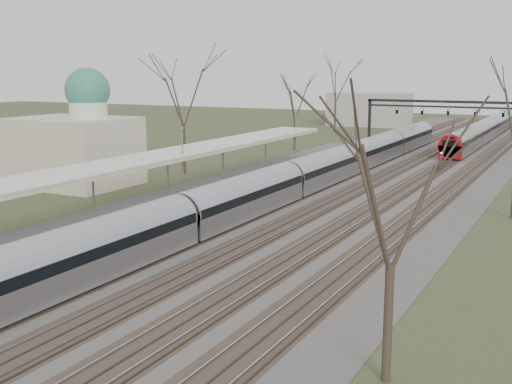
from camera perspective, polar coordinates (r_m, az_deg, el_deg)
track_bed at (r=62.69m, az=10.56°, el=1.41°), size 24.00×160.00×0.22m
platform at (r=50.76m, az=-5.51°, el=-0.14°), size 3.50×69.00×1.00m
canopy at (r=46.55m, az=-8.62°, el=3.07°), size 4.10×50.00×3.11m
dome_building at (r=58.48m, az=-15.78°, el=4.14°), size 10.00×8.00×10.30m
signal_gantry at (r=91.14m, az=16.31°, el=7.10°), size 21.00×0.59×6.08m
tree_west_far at (r=63.03m, az=-6.51°, el=8.84°), size 5.50×5.50×11.33m
tree_east_near at (r=20.23m, az=12.13°, el=0.53°), size 4.50×4.50×9.27m
train_near at (r=57.04m, az=5.94°, el=2.06°), size 2.62×75.21×3.05m
train_far at (r=104.19m, az=20.00°, el=5.40°), size 2.62×60.21×3.05m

